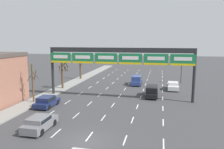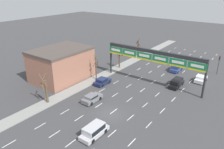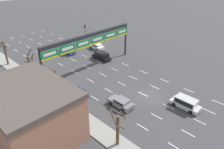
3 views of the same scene
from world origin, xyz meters
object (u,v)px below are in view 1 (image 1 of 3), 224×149
(suv_blue, at_px, (137,80))
(car_navy, at_px, (47,101))
(suv_black, at_px, (152,91))
(car_grey, at_px, (40,123))
(sign_gantry, at_px, (118,56))
(traffic_light_near_gantry, at_px, (181,67))
(tree_bare_third, at_px, (33,81))
(tree_bare_second, at_px, (80,66))
(tree_bare_furthest, at_px, (63,72))
(car_white, at_px, (173,86))

(suv_blue, height_order, car_navy, suv_blue)
(suv_black, relative_size, car_grey, 1.15)
(sign_gantry, xyz_separation_m, traffic_light_near_gantry, (10.24, 14.37, -3.14))
(sign_gantry, distance_m, tree_bare_third, 12.60)
(car_grey, bearing_deg, suv_black, 56.65)
(tree_bare_second, height_order, tree_bare_third, tree_bare_third)
(tree_bare_second, distance_m, tree_bare_furthest, 10.07)
(car_grey, height_order, traffic_light_near_gantry, traffic_light_near_gantry)
(suv_black, bearing_deg, sign_gantry, -157.15)
(car_grey, bearing_deg, tree_bare_second, 102.71)
(car_navy, relative_size, tree_bare_third, 0.69)
(sign_gantry, relative_size, tree_bare_third, 3.81)
(car_white, height_order, tree_bare_furthest, tree_bare_furthest)
(car_white, height_order, tree_bare_third, tree_bare_third)
(sign_gantry, xyz_separation_m, tree_bare_third, (-11.07, -4.99, -3.33))
(traffic_light_near_gantry, bearing_deg, tree_bare_third, -137.75)
(suv_blue, bearing_deg, tree_bare_third, -129.04)
(car_white, distance_m, tree_bare_furthest, 19.68)
(car_navy, relative_size, tree_bare_furthest, 0.65)
(sign_gantry, xyz_separation_m, tree_bare_furthest, (-10.90, 4.18, -3.34))
(traffic_light_near_gantry, relative_size, tree_bare_third, 0.80)
(suv_blue, relative_size, car_navy, 1.09)
(sign_gantry, xyz_separation_m, tree_bare_second, (-11.41, 14.23, -3.39))
(suv_black, distance_m, car_white, 6.48)
(suv_black, bearing_deg, tree_bare_second, 143.31)
(tree_bare_third, distance_m, tree_bare_furthest, 9.17)
(car_navy, xyz_separation_m, tree_bare_second, (-3.04, 20.51, 2.26))
(suv_black, distance_m, traffic_light_near_gantry, 13.61)
(traffic_light_near_gantry, bearing_deg, suv_black, -113.43)
(sign_gantry, distance_m, car_grey, 15.35)
(car_grey, bearing_deg, car_white, 56.97)
(tree_bare_furthest, bearing_deg, suv_black, -7.59)
(suv_blue, height_order, suv_black, suv_blue)
(suv_blue, xyz_separation_m, car_navy, (-9.99, -16.94, -0.24))
(car_navy, relative_size, traffic_light_near_gantry, 0.87)
(suv_blue, distance_m, car_grey, 24.90)
(traffic_light_near_gantry, relative_size, tree_bare_second, 0.81)
(tree_bare_second, bearing_deg, tree_bare_third, -89.01)
(car_navy, height_order, tree_bare_furthest, tree_bare_furthest)
(tree_bare_second, bearing_deg, tree_bare_furthest, -87.12)
(traffic_light_near_gantry, xyz_separation_m, tree_bare_third, (-21.32, -19.36, -0.19))
(suv_blue, relative_size, tree_bare_second, 0.77)
(car_white, distance_m, car_grey, 24.87)
(traffic_light_near_gantry, bearing_deg, car_navy, -132.03)
(car_white, xyz_separation_m, tree_bare_furthest, (-19.26, -3.38, 2.29))
(traffic_light_near_gantry, distance_m, tree_bare_furthest, 23.47)
(car_navy, bearing_deg, sign_gantry, 36.87)
(car_white, distance_m, traffic_light_near_gantry, 7.50)
(suv_black, distance_m, car_navy, 15.69)
(tree_bare_third, bearing_deg, suv_blue, 50.96)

